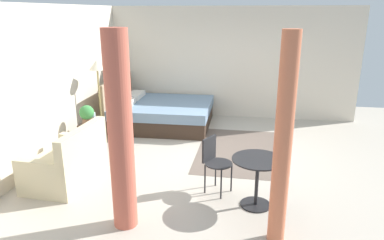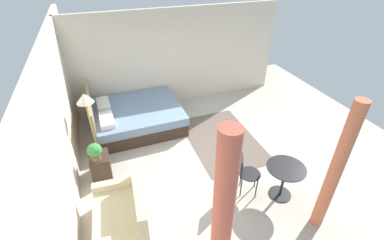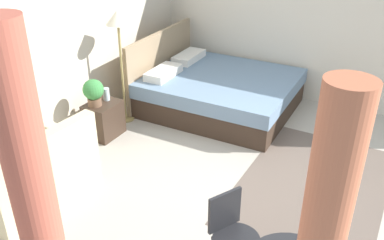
{
  "view_description": "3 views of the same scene",
  "coord_description": "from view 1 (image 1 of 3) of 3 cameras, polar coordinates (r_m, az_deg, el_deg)",
  "views": [
    {
      "loc": [
        -6.24,
        -0.54,
        2.64
      ],
      "look_at": [
        -0.32,
        0.47,
        0.78
      ],
      "focal_mm": 32.96,
      "sensor_mm": 36.0,
      "label": 1
    },
    {
      "loc": [
        -4.63,
        2.19,
        4.16
      ],
      "look_at": [
        0.11,
        0.5,
        0.89
      ],
      "focal_mm": 25.43,
      "sensor_mm": 36.0,
      "label": 2
    },
    {
      "loc": [
        -3.95,
        -1.1,
        3.04
      ],
      "look_at": [
        -0.38,
        0.9,
        0.87
      ],
      "focal_mm": 39.33,
      "sensor_mm": 36.0,
      "label": 3
    }
  ],
  "objects": [
    {
      "name": "potted_plant",
      "position": [
        7.2,
        -16.66,
        0.97
      ],
      "size": [
        0.28,
        0.28,
        0.38
      ],
      "color": "brown",
      "rests_on": "nightstand"
    },
    {
      "name": "vase",
      "position": [
        7.41,
        -15.67,
        0.53
      ],
      "size": [
        0.09,
        0.09,
        0.18
      ],
      "color": "silver",
      "rests_on": "nightstand"
    },
    {
      "name": "bed",
      "position": [
        8.46,
        -5.09,
        1.15
      ],
      "size": [
        1.99,
        2.3,
        1.13
      ],
      "color": "#38281E",
      "rests_on": "ground"
    },
    {
      "name": "floor_lamp",
      "position": [
        7.6,
        -15.05,
        7.6
      ],
      "size": [
        0.34,
        0.34,
        1.68
      ],
      "color": "#99844C",
      "rests_on": "ground"
    },
    {
      "name": "curtain_right",
      "position": [
        4.29,
        -11.49,
        -2.24
      ],
      "size": [
        0.3,
        0.3,
        2.47
      ],
      "color": "#C15B47",
      "rests_on": "ground"
    },
    {
      "name": "couch",
      "position": [
        6.02,
        -19.45,
        -6.64
      ],
      "size": [
        1.35,
        0.92,
        0.93
      ],
      "color": "beige",
      "rests_on": "ground"
    },
    {
      "name": "wall_right",
      "position": [
        9.07,
        6.26,
        9.16
      ],
      "size": [
        0.12,
        6.21,
        2.77
      ],
      "primitive_type": "cube",
      "color": "beige",
      "rests_on": "ground"
    },
    {
      "name": "wall_back",
      "position": [
        7.34,
        -20.4,
        6.29
      ],
      "size": [
        8.45,
        0.12,
        2.77
      ],
      "primitive_type": "cube",
      "color": "beige",
      "rests_on": "ground"
    },
    {
      "name": "cafe_chair_near_window",
      "position": [
        5.31,
        3.62,
        -6.28
      ],
      "size": [
        0.56,
        0.56,
        0.85
      ],
      "color": "black",
      "rests_on": "ground"
    },
    {
      "name": "curtain_left",
      "position": [
        4.04,
        14.5,
        -3.72
      ],
      "size": [
        0.2,
        0.2,
        2.47
      ],
      "color": "#D1704C",
      "rests_on": "ground"
    },
    {
      "name": "area_rug",
      "position": [
        7.05,
        7.63,
        -4.89
      ],
      "size": [
        2.46,
        1.61,
        0.01
      ],
      "primitive_type": "cube",
      "color": "#66564C",
      "rests_on": "ground"
    },
    {
      "name": "balcony_table",
      "position": [
        5.0,
        10.53,
        -8.44
      ],
      "size": [
        0.72,
        0.72,
        0.71
      ],
      "color": "black",
      "rests_on": "ground"
    },
    {
      "name": "ground_plane",
      "position": [
        6.8,
        4.38,
        -5.76
      ],
      "size": [
        8.45,
        9.21,
        0.02
      ],
      "primitive_type": "cube",
      "color": "#B2A899"
    },
    {
      "name": "nightstand",
      "position": [
        7.4,
        -15.77,
        -2.27
      ],
      "size": [
        0.49,
        0.39,
        0.5
      ],
      "color": "#38281E",
      "rests_on": "ground"
    }
  ]
}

